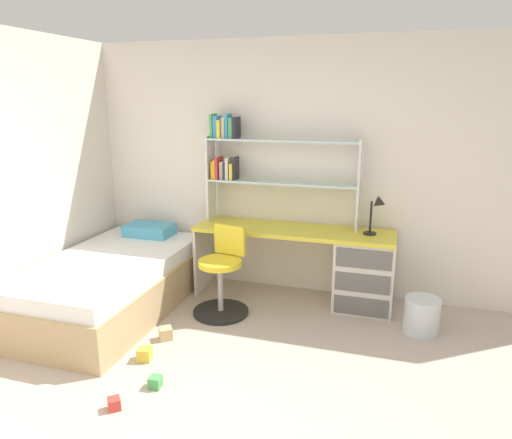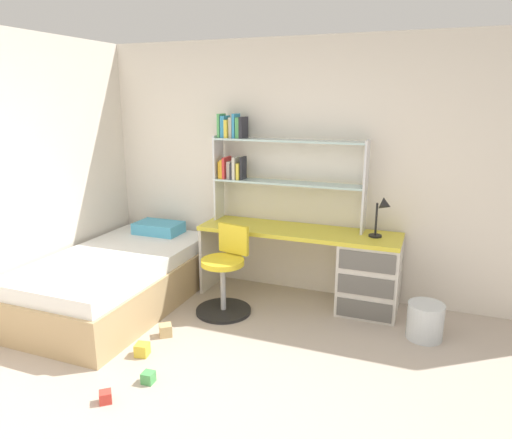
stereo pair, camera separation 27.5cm
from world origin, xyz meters
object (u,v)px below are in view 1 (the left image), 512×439
toy_block_natural_0 (166,333)px  toy_block_red_3 (114,404)px  waste_bin (422,315)px  toy_block_green_2 (155,382)px  bed_platform (112,283)px  desk (345,265)px  bookshelf_hutch (258,160)px  desk_lamp (378,209)px  swivel_chair (222,280)px  toy_block_yellow_1 (145,354)px

toy_block_natural_0 → toy_block_red_3: (0.11, -0.92, -0.01)m
waste_bin → toy_block_green_2: (-1.80, -1.39, -0.11)m
bed_platform → toy_block_red_3: bearing=-56.3°
desk → waste_bin: desk is taller
bookshelf_hutch → toy_block_red_3: (-0.32, -2.18, -1.33)m
desk_lamp → bed_platform: size_ratio=0.19×
toy_block_red_3 → swivel_chair: bearing=83.9°
desk → bookshelf_hutch: (-0.91, 0.14, 0.96)m
desk → toy_block_red_3: (-1.24, -2.03, -0.37)m
desk_lamp → bed_platform: 2.58m
swivel_chair → toy_block_yellow_1: swivel_chair is taller
toy_block_yellow_1 → toy_block_natural_0: bearing=89.3°
swivel_chair → desk_lamp: bearing=20.0°
toy_block_yellow_1 → toy_block_green_2: bearing=-49.2°
toy_block_natural_0 → toy_block_red_3: 0.92m
bed_platform → toy_block_red_3: 1.58m
bookshelf_hutch → bed_platform: bookshelf_hutch is taller
toy_block_green_2 → bookshelf_hutch: bearing=84.5°
waste_bin → toy_block_natural_0: (-2.05, -0.76, -0.10)m
bookshelf_hutch → toy_block_natural_0: bearing=-108.9°
bed_platform → toy_block_natural_0: bed_platform is taller
waste_bin → desk: bearing=153.3°
toy_block_natural_0 → toy_block_red_3: bearing=-83.3°
bookshelf_hutch → swivel_chair: size_ratio=1.87×
toy_block_red_3 → bookshelf_hutch: bearing=81.6°
toy_block_natural_0 → bed_platform: bearing=153.3°
toy_block_yellow_1 → toy_block_red_3: toy_block_yellow_1 is taller
bookshelf_hutch → toy_block_natural_0: size_ratio=14.87×
desk → bed_platform: desk is taller
toy_block_natural_0 → toy_block_red_3: toy_block_natural_0 is taller
desk_lamp → toy_block_natural_0: size_ratio=3.74×
desk_lamp → toy_block_yellow_1: desk_lamp is taller
waste_bin → toy_block_yellow_1: (-2.05, -1.10, -0.10)m
desk → bookshelf_hutch: size_ratio=1.27×
desk → toy_block_green_2: desk is taller
desk → toy_block_natural_0: bearing=-140.3°
toy_block_red_3 → waste_bin: bearing=40.8°
bed_platform → toy_block_natural_0: (0.76, -0.38, -0.21)m
waste_bin → toy_block_yellow_1: 2.33m
bookshelf_hutch → toy_block_natural_0: 1.87m
desk → desk_lamp: (0.27, -0.01, 0.58)m
desk → desk_lamp: desk_lamp is taller
bed_platform → toy_block_green_2: (1.00, -1.01, -0.22)m
bookshelf_hutch → toy_block_yellow_1: (-0.43, -1.59, -1.32)m
bookshelf_hutch → toy_block_yellow_1: bearing=-105.2°
toy_block_natural_0 → toy_block_green_2: (0.25, -0.63, -0.01)m
toy_block_red_3 → desk_lamp: bearing=53.4°
bookshelf_hutch → waste_bin: 2.08m
bookshelf_hutch → toy_block_yellow_1: size_ratio=15.26×
waste_bin → toy_block_natural_0: waste_bin is taller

